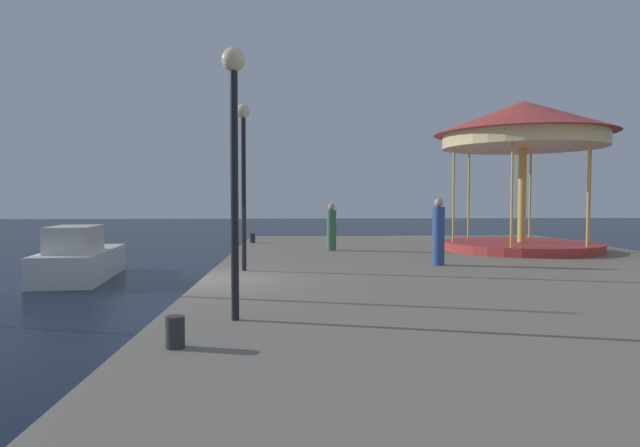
# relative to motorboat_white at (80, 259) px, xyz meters

# --- Properties ---
(ground_plane) EXTENTS (120.00, 120.00, 0.00)m
(ground_plane) POSITION_rel_motorboat_white_xyz_m (4.94, -5.54, -0.67)
(ground_plane) COLOR black
(quay_dock) EXTENTS (14.42, 28.74, 0.80)m
(quay_dock) POSITION_rel_motorboat_white_xyz_m (12.15, -5.54, -0.27)
(quay_dock) COLOR gray
(quay_dock) RESTS_ON ground
(motorboat_white) EXTENTS (2.42, 5.03, 1.79)m
(motorboat_white) POSITION_rel_motorboat_white_xyz_m (0.00, 0.00, 0.00)
(motorboat_white) COLOR white
(motorboat_white) RESTS_ON ground
(carousel) EXTENTS (6.29, 6.29, 5.35)m
(carousel) POSITION_rel_motorboat_white_xyz_m (15.29, 0.99, 4.11)
(carousel) COLOR #B23333
(carousel) RESTS_ON quay_dock
(lamp_post_near_edge) EXTENTS (0.36, 0.36, 4.15)m
(lamp_post_near_edge) POSITION_rel_motorboat_white_xyz_m (6.20, -9.85, 2.98)
(lamp_post_near_edge) COLOR black
(lamp_post_near_edge) RESTS_ON quay_dock
(lamp_post_mid_promenade) EXTENTS (0.36, 0.36, 4.30)m
(lamp_post_mid_promenade) POSITION_rel_motorboat_white_xyz_m (5.80, -4.11, 3.07)
(lamp_post_mid_promenade) COLOR black
(lamp_post_mid_promenade) RESTS_ON quay_dock
(bollard_center) EXTENTS (0.24, 0.24, 0.40)m
(bollard_center) POSITION_rel_motorboat_white_xyz_m (5.62, -11.39, 0.33)
(bollard_center) COLOR #2D2D33
(bollard_center) RESTS_ON quay_dock
(bollard_south) EXTENTS (0.24, 0.24, 0.40)m
(bollard_south) POSITION_rel_motorboat_white_xyz_m (5.31, 4.85, 0.33)
(bollard_south) COLOR #2D2D33
(bollard_south) RESTS_ON quay_dock
(person_near_carousel) EXTENTS (0.34, 0.34, 1.88)m
(person_near_carousel) POSITION_rel_motorboat_white_xyz_m (11.15, -3.16, 1.01)
(person_near_carousel) COLOR #2D4C8C
(person_near_carousel) RESTS_ON quay_dock
(person_by_the_water) EXTENTS (0.34, 0.34, 1.70)m
(person_by_the_water) POSITION_rel_motorboat_white_xyz_m (8.44, 1.33, 0.92)
(person_by_the_water) COLOR #387247
(person_by_the_water) RESTS_ON quay_dock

